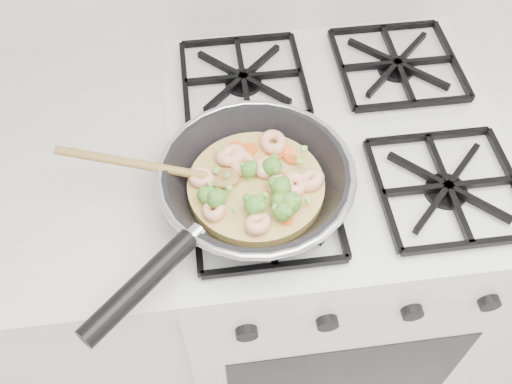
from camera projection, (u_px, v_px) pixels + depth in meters
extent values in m
cube|color=white|center=(316.00, 261.00, 1.39)|extent=(0.60, 0.60, 0.90)
cube|color=black|center=(337.00, 130.00, 1.02)|extent=(0.56, 0.56, 0.02)
torus|color=silver|center=(256.00, 173.00, 0.88)|extent=(0.31, 0.31, 0.01)
cylinder|color=black|center=(140.00, 286.00, 0.76)|extent=(0.16, 0.16, 0.03)
cylinder|color=#D5B55C|center=(256.00, 186.00, 0.90)|extent=(0.21, 0.21, 0.02)
ellipsoid|color=olive|center=(224.00, 178.00, 0.89)|extent=(0.06, 0.05, 0.02)
cylinder|color=olive|center=(137.00, 164.00, 0.87)|extent=(0.24, 0.06, 0.07)
torus|color=#FFC096|center=(202.00, 177.00, 0.89)|extent=(0.06, 0.06, 0.02)
torus|color=#FFC096|center=(242.00, 163.00, 0.91)|extent=(0.06, 0.06, 0.02)
torus|color=#FFC096|center=(266.00, 167.00, 0.90)|extent=(0.06, 0.06, 0.03)
torus|color=#FFC096|center=(230.00, 157.00, 0.92)|extent=(0.05, 0.05, 0.03)
torus|color=#FFC096|center=(311.00, 180.00, 0.89)|extent=(0.06, 0.06, 0.03)
torus|color=#FFC096|center=(258.00, 223.00, 0.84)|extent=(0.06, 0.06, 0.03)
torus|color=#FFC096|center=(233.00, 155.00, 0.92)|extent=(0.05, 0.05, 0.03)
torus|color=#FFC096|center=(280.00, 185.00, 0.88)|extent=(0.05, 0.05, 0.02)
torus|color=#FFC096|center=(294.00, 184.00, 0.88)|extent=(0.05, 0.05, 0.03)
torus|color=#FFC096|center=(214.00, 209.00, 0.86)|extent=(0.05, 0.05, 0.03)
torus|color=#FFC096|center=(273.00, 142.00, 0.93)|extent=(0.06, 0.06, 0.02)
ellipsoid|color=#5B9A32|center=(283.00, 212.00, 0.84)|extent=(0.04, 0.04, 0.03)
ellipsoid|color=#5B9A32|center=(206.00, 195.00, 0.86)|extent=(0.03, 0.03, 0.03)
ellipsoid|color=#5B9A32|center=(254.00, 205.00, 0.85)|extent=(0.04, 0.04, 0.03)
ellipsoid|color=#5B9A32|center=(272.00, 166.00, 0.89)|extent=(0.04, 0.04, 0.03)
ellipsoid|color=#5B9A32|center=(217.00, 198.00, 0.85)|extent=(0.04, 0.04, 0.03)
ellipsoid|color=#5B9A32|center=(279.00, 201.00, 0.85)|extent=(0.04, 0.04, 0.03)
ellipsoid|color=#5B9A32|center=(249.00, 169.00, 0.89)|extent=(0.03, 0.03, 0.03)
ellipsoid|color=#5B9A32|center=(281.00, 187.00, 0.87)|extent=(0.04, 0.04, 0.03)
ellipsoid|color=#5B9A32|center=(290.00, 203.00, 0.85)|extent=(0.04, 0.04, 0.03)
cylinder|color=orange|center=(287.00, 153.00, 0.93)|extent=(0.04, 0.04, 0.01)
cylinder|color=orange|center=(250.00, 149.00, 0.94)|extent=(0.03, 0.03, 0.01)
cylinder|color=orange|center=(242.00, 165.00, 0.92)|extent=(0.04, 0.04, 0.01)
cylinder|color=orange|center=(249.00, 157.00, 0.93)|extent=(0.03, 0.03, 0.01)
cylinder|color=orange|center=(292.00, 158.00, 0.92)|extent=(0.04, 0.03, 0.01)
cylinder|color=orange|center=(275.00, 154.00, 0.93)|extent=(0.04, 0.04, 0.01)
cylinder|color=orange|center=(229.00, 153.00, 0.93)|extent=(0.03, 0.03, 0.00)
cylinder|color=orange|center=(236.00, 148.00, 0.94)|extent=(0.03, 0.03, 0.00)
cylinder|color=orange|center=(279.00, 180.00, 0.90)|extent=(0.03, 0.03, 0.01)
cylinder|color=orange|center=(288.00, 218.00, 0.86)|extent=(0.03, 0.03, 0.01)
cylinder|color=#7FBC4B|center=(304.00, 149.00, 0.90)|extent=(0.01, 0.01, 0.01)
cylinder|color=#7FBC4B|center=(229.00, 189.00, 0.86)|extent=(0.01, 0.01, 0.01)
cylinder|color=#7FBC4B|center=(261.00, 209.00, 0.85)|extent=(0.01, 0.01, 0.01)
cylinder|color=#B6D193|center=(271.00, 169.00, 0.89)|extent=(0.01, 0.01, 0.01)
cylinder|color=#7FBC4B|center=(301.00, 161.00, 0.90)|extent=(0.01, 0.01, 0.01)
cylinder|color=#7FBC4B|center=(217.00, 170.00, 0.88)|extent=(0.01, 0.01, 0.01)
cylinder|color=#B6D193|center=(290.00, 201.00, 0.85)|extent=(0.01, 0.01, 0.01)
cylinder|color=#7FBC4B|center=(282.00, 214.00, 0.84)|extent=(0.01, 0.01, 0.01)
cylinder|color=#7FBC4B|center=(210.00, 184.00, 0.87)|extent=(0.01, 0.01, 0.01)
cylinder|color=#7FBC4B|center=(308.00, 200.00, 0.86)|extent=(0.01, 0.01, 0.01)
cylinder|color=#B6D193|center=(276.00, 208.00, 0.84)|extent=(0.01, 0.01, 0.01)
cylinder|color=#7FBC4B|center=(243.00, 165.00, 0.89)|extent=(0.01, 0.01, 0.01)
cylinder|color=#7FBC4B|center=(278.00, 207.00, 0.85)|extent=(0.01, 0.01, 0.01)
cylinder|color=#7FBC4B|center=(234.00, 210.00, 0.84)|extent=(0.01, 0.01, 0.01)
cylinder|color=#7FBC4B|center=(222.00, 150.00, 0.91)|extent=(0.01, 0.01, 0.01)
cylinder|color=#7FBC4B|center=(248.00, 202.00, 0.85)|extent=(0.01, 0.01, 0.01)
cylinder|color=#7FBC4B|center=(226.00, 175.00, 0.87)|extent=(0.01, 0.01, 0.01)
cylinder|color=#7FBC4B|center=(265.00, 196.00, 0.85)|extent=(0.01, 0.01, 0.01)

